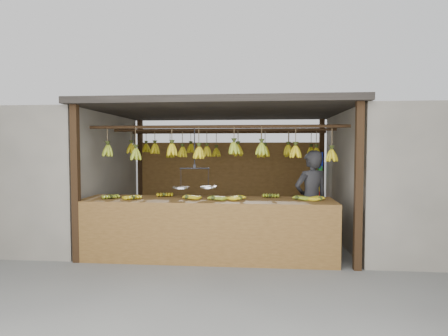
# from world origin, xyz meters

# --- Properties ---
(ground) EXTENTS (80.00, 80.00, 0.00)m
(ground) POSITION_xyz_m (0.00, 0.00, 0.00)
(ground) COLOR #5B5B57
(stall) EXTENTS (4.30, 3.30, 2.40)m
(stall) POSITION_xyz_m (0.00, 0.33, 1.97)
(stall) COLOR black
(stall) RESTS_ON ground
(neighbor_left) EXTENTS (3.00, 3.00, 2.30)m
(neighbor_left) POSITION_xyz_m (-3.60, 0.00, 1.15)
(neighbor_left) COLOR slate
(neighbor_left) RESTS_ON ground
(neighbor_right) EXTENTS (3.00, 3.00, 2.30)m
(neighbor_right) POSITION_xyz_m (3.60, 0.00, 1.15)
(neighbor_right) COLOR slate
(neighbor_right) RESTS_ON ground
(counter) EXTENTS (3.81, 0.87, 0.96)m
(counter) POSITION_xyz_m (-0.12, -1.24, 0.72)
(counter) COLOR brown
(counter) RESTS_ON ground
(hanging_bananas) EXTENTS (3.62, 2.24, 0.40)m
(hanging_bananas) POSITION_xyz_m (-0.00, -0.00, 1.62)
(hanging_bananas) COLOR #92A523
(hanging_bananas) RESTS_ON ground
(balance_scale) EXTENTS (0.66, 0.33, 0.95)m
(balance_scale) POSITION_xyz_m (-0.34, -1.00, 1.12)
(balance_scale) COLOR black
(balance_scale) RESTS_ON ground
(vendor) EXTENTS (0.71, 0.61, 1.64)m
(vendor) POSITION_xyz_m (1.51, -0.52, 0.82)
(vendor) COLOR #262628
(vendor) RESTS_ON ground
(bag_bundles) EXTENTS (0.08, 0.26, 1.16)m
(bag_bundles) POSITION_xyz_m (1.94, 1.35, 1.01)
(bag_bundles) COLOR #1426BF
(bag_bundles) RESTS_ON ground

